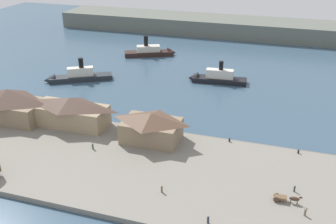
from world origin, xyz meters
The scene contains 18 objects.
ground_plane centered at (0.00, 0.00, 0.00)m, with size 320.00×320.00×0.00m, color #385166.
quay_promenade centered at (0.00, -22.00, 0.60)m, with size 110.00×36.00×1.20m, color gray.
seawall_edge centered at (0.00, -3.60, 0.50)m, with size 110.00×0.80×1.00m, color #666159.
ferry_shed_customs_shed centered at (-40.83, -10.52, 5.77)m, with size 19.88×10.80×8.99m.
ferry_shed_west_terminal centered at (-22.62, -8.70, 5.30)m, with size 20.62×8.79×8.08m.
ferry_shed_central_terminal centered at (1.26, -10.19, 5.03)m, with size 14.57×9.95×7.56m.
horse_cart centered at (35.12, -25.63, 2.13)m, with size 5.43×1.48×1.87m.
pedestrian_walking_west centered at (36.63, -21.62, 1.92)m, with size 0.39×0.39×1.57m.
pedestrian_walking_east centered at (38.74, -28.78, 1.95)m, with size 0.41×0.41×1.65m.
pedestrian_standing_center centered at (21.76, -36.38, 1.98)m, with size 0.42×0.42×1.72m.
pedestrian_at_waters_edge centered at (-10.94, -18.75, 1.97)m, with size 0.42×0.42×1.69m.
pedestrian_near_east_shed centered at (10.69, -30.09, 1.97)m, with size 0.42×0.42×1.68m.
mooring_post_center_east centered at (37.15, -5.49, 1.65)m, with size 0.44×0.44×0.90m, color black.
mooring_post_east centered at (20.38, -4.90, 1.65)m, with size 0.44×0.44×0.90m, color black.
ferry_near_quay centered at (-41.05, 24.76, 1.61)m, with size 23.38×15.93×9.60m.
ferry_departing_north centered at (7.21, 38.95, 1.60)m, with size 21.30×6.79×9.37m.
ferry_moored_east centered at (-24.36, 62.69, 1.71)m, with size 22.23×13.76×10.13m.
far_headland centered at (0.00, 110.00, 4.00)m, with size 180.00×24.00×8.00m, color #60665B.
Camera 1 is at (32.04, -92.86, 50.62)m, focal length 42.15 mm.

